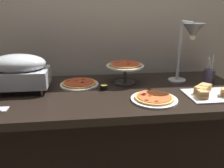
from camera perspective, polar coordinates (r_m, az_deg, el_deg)
name	(u,v)px	position (r m, az deg, el deg)	size (l,w,h in m)	color
back_wall	(106,23)	(2.03, -1.59, 15.05)	(4.40, 0.04, 2.40)	#B7A893
buffet_table	(113,136)	(1.79, 0.19, -12.97)	(1.90, 0.84, 0.76)	black
chafing_dish	(19,71)	(1.70, -22.23, 3.08)	(0.39, 0.25, 0.27)	#B7BABF
heat_lamp	(190,37)	(1.71, 18.91, 10.93)	(0.15, 0.33, 0.47)	#B7BABF
pizza_plate_front	(79,84)	(1.76, -8.17, 0.10)	(0.29, 0.29, 0.03)	white
pizza_plate_center	(154,98)	(1.48, 10.45, -3.57)	(0.30, 0.30, 0.03)	white
pizza_plate_raised_stand	(125,67)	(1.77, 3.30, 4.25)	(0.29, 0.29, 0.16)	#595B60
sandwich_platter	(210,93)	(1.66, 23.33, -2.10)	(0.35, 0.26, 0.06)	white
sauce_cup_near	(104,87)	(1.64, -2.07, -0.78)	(0.06, 0.06, 0.04)	black
utensil_holder	(209,76)	(1.93, 23.05, 1.88)	(0.08, 0.08, 0.23)	#383347
serving_spatula	(0,112)	(1.44, -26.10, -6.31)	(0.06, 0.17, 0.01)	#B7BABF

